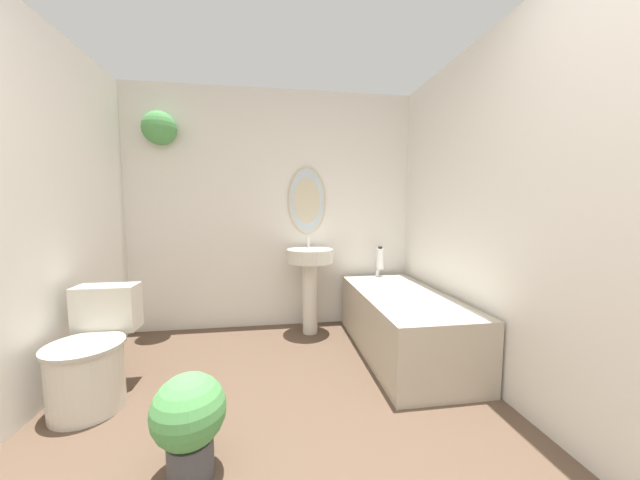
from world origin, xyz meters
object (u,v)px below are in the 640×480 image
toilet (92,358)px  potted_plant (189,419)px  bathtub (402,321)px  pedestal_sink (310,271)px  shampoo_bottle (380,259)px

toilet → potted_plant: (0.74, -0.68, -0.01)m
bathtub → toilet: bearing=-169.6°
potted_plant → toilet: bearing=137.4°
toilet → potted_plant: bearing=-42.6°
pedestal_sink → potted_plant: pedestal_sink is taller
toilet → pedestal_sink: bearing=32.7°
toilet → pedestal_sink: (1.48, 0.95, 0.32)m
shampoo_bottle → potted_plant: (-1.49, -1.75, -0.42)m
bathtub → potted_plant: bathtub is taller
potted_plant → bathtub: bearing=36.6°
pedestal_sink → shampoo_bottle: bearing=9.3°
toilet → shampoo_bottle: shampoo_bottle is taller
pedestal_sink → bathtub: bearing=-37.2°
toilet → shampoo_bottle: (2.23, 1.07, 0.41)m
bathtub → potted_plant: bearing=-143.4°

